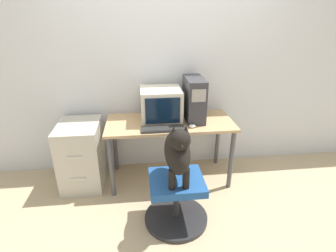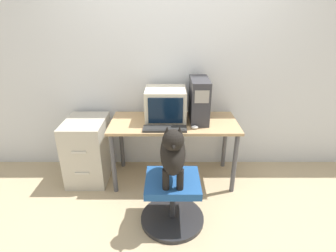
# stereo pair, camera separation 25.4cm
# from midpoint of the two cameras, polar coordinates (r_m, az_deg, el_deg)

# --- Properties ---
(ground_plane) EXTENTS (12.00, 12.00, 0.00)m
(ground_plane) POSITION_cam_midpoint_polar(r_m,az_deg,el_deg) (2.97, -1.43, -14.49)
(ground_plane) COLOR tan
(wall_back) EXTENTS (8.00, 0.05, 2.60)m
(wall_back) POSITION_cam_midpoint_polar(r_m,az_deg,el_deg) (3.06, -2.86, 13.60)
(wall_back) COLOR silver
(wall_back) RESTS_ON ground_plane
(desk) EXTENTS (1.39, 0.62, 0.73)m
(desk) POSITION_cam_midpoint_polar(r_m,az_deg,el_deg) (2.90, -2.10, -0.74)
(desk) COLOR tan
(desk) RESTS_ON ground_plane
(crt_monitor) EXTENTS (0.44, 0.41, 0.35)m
(crt_monitor) POSITION_cam_midpoint_polar(r_m,az_deg,el_deg) (2.87, -4.08, 4.64)
(crt_monitor) COLOR beige
(crt_monitor) RESTS_ON desk
(pc_tower) EXTENTS (0.19, 0.44, 0.46)m
(pc_tower) POSITION_cam_midpoint_polar(r_m,az_deg,el_deg) (2.86, 3.15, 5.85)
(pc_tower) COLOR #333338
(pc_tower) RESTS_ON desk
(keyboard) EXTENTS (0.44, 0.15, 0.03)m
(keyboard) POSITION_cam_midpoint_polar(r_m,az_deg,el_deg) (2.66, -3.84, -0.68)
(keyboard) COLOR #2D2D2D
(keyboard) RESTS_ON desk
(computer_mouse) EXTENTS (0.07, 0.05, 0.04)m
(computer_mouse) POSITION_cam_midpoint_polar(r_m,az_deg,el_deg) (2.70, 2.64, -0.09)
(computer_mouse) COLOR silver
(computer_mouse) RESTS_ON desk
(office_chair) EXTENTS (0.60, 0.60, 0.47)m
(office_chair) POSITION_cam_midpoint_polar(r_m,az_deg,el_deg) (2.52, -1.19, -15.94)
(office_chair) COLOR #262628
(office_chair) RESTS_ON ground_plane
(dog) EXTENTS (0.21, 0.49, 0.57)m
(dog) POSITION_cam_midpoint_polar(r_m,az_deg,el_deg) (2.19, -1.24, -5.55)
(dog) COLOR black
(dog) RESTS_ON office_chair
(filing_cabinet) EXTENTS (0.44, 0.59, 0.73)m
(filing_cabinet) POSITION_cam_midpoint_polar(r_m,az_deg,el_deg) (3.14, -20.48, -5.88)
(filing_cabinet) COLOR #B7B2A3
(filing_cabinet) RESTS_ON ground_plane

